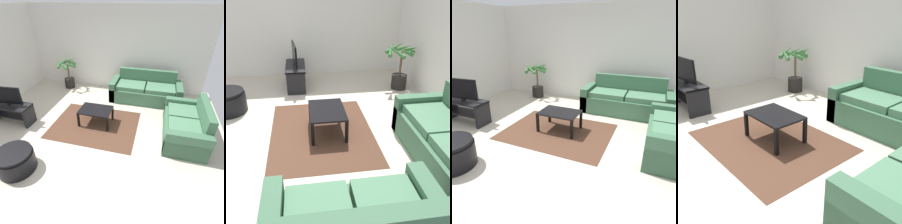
# 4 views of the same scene
# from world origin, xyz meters

# --- Properties ---
(ground_plane) EXTENTS (6.60, 6.60, 0.00)m
(ground_plane) POSITION_xyz_m (0.00, 0.00, 0.00)
(ground_plane) COLOR beige
(wall_back) EXTENTS (6.00, 0.06, 2.70)m
(wall_back) POSITION_xyz_m (0.00, 3.00, 1.35)
(wall_back) COLOR silver
(wall_back) RESTS_ON ground
(couch_main) EXTENTS (2.17, 0.90, 0.90)m
(couch_main) POSITION_xyz_m (1.18, 2.28, 0.30)
(couch_main) COLOR #3F6B4C
(couch_main) RESTS_ON ground
(couch_loveseat) EXTENTS (0.90, 1.63, 0.90)m
(couch_loveseat) POSITION_xyz_m (2.28, 0.68, 0.30)
(couch_loveseat) COLOR #3F6B4C
(couch_loveseat) RESTS_ON ground
(tv_stand) EXTENTS (1.10, 0.45, 0.53)m
(tv_stand) POSITION_xyz_m (-2.09, 0.17, 0.34)
(tv_stand) COLOR black
(tv_stand) RESTS_ON ground
(tv) EXTENTS (0.81, 0.12, 0.49)m
(tv) POSITION_xyz_m (-2.09, 0.17, 0.79)
(tv) COLOR black
(tv) RESTS_ON tv_stand
(coffee_table) EXTENTS (0.81, 0.58, 0.42)m
(coffee_table) POSITION_xyz_m (0.07, 0.67, 0.36)
(coffee_table) COLOR black
(coffee_table) RESTS_ON ground
(area_rug) EXTENTS (2.20, 1.70, 0.01)m
(area_rug) POSITION_xyz_m (0.07, 0.57, 0.00)
(area_rug) COLOR #513323
(area_rug) RESTS_ON ground
(potted_palm) EXTENTS (0.75, 0.72, 1.06)m
(potted_palm) POSITION_xyz_m (-1.61, 2.54, 0.50)
(potted_palm) COLOR black
(potted_palm) RESTS_ON ground
(ottoman) EXTENTS (0.71, 0.71, 0.43)m
(ottoman) POSITION_xyz_m (-0.93, -1.16, 0.21)
(ottoman) COLOR black
(ottoman) RESTS_ON ground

